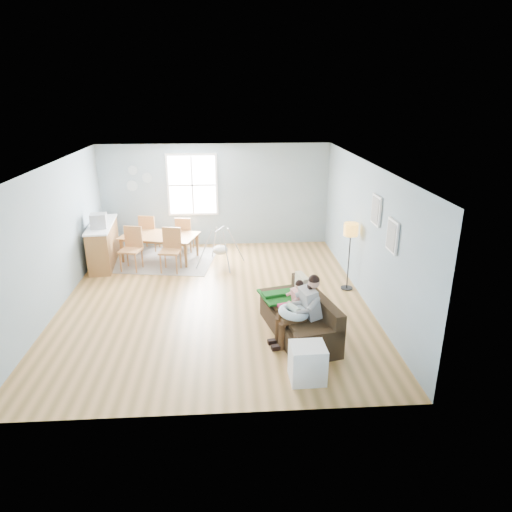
{
  "coord_description": "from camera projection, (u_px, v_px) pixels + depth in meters",
  "views": [
    {
      "loc": [
        0.28,
        -8.42,
        3.99
      ],
      "look_at": [
        0.82,
        -0.26,
        1.0
      ],
      "focal_mm": 32.0,
      "sensor_mm": 36.0,
      "label": 1
    }
  ],
  "objects": [
    {
      "name": "pictures",
      "position": [
        384.0,
        222.0,
        7.81
      ],
      "size": [
        0.05,
        1.34,
        0.74
      ],
      "color": "white",
      "rests_on": "room"
    },
    {
      "name": "chair_se",
      "position": [
        171.0,
        246.0,
        10.53
      ],
      "size": [
        0.52,
        0.52,
        1.01
      ],
      "color": "#9E6B36",
      "rests_on": "rug"
    },
    {
      "name": "beige_pillow",
      "position": [
        302.0,
        286.0,
        8.18
      ],
      "size": [
        0.2,
        0.44,
        0.42
      ],
      "primitive_type": "cube",
      "rotation": [
        0.0,
        0.0,
        0.21
      ],
      "color": "beige",
      "rests_on": "sofa"
    },
    {
      "name": "counter",
      "position": [
        103.0,
        244.0,
        10.95
      ],
      "size": [
        0.69,
        1.84,
        1.01
      ],
      "color": "brown",
      "rests_on": "room"
    },
    {
      "name": "nursing_pillow",
      "position": [
        294.0,
        312.0,
        7.4
      ],
      "size": [
        0.6,
        0.58,
        0.21
      ],
      "primitive_type": "torus",
      "rotation": [
        0.0,
        0.14,
        0.18
      ],
      "color": "#CAE9FC",
      "rests_on": "father"
    },
    {
      "name": "chair_sw",
      "position": [
        132.0,
        245.0,
        10.61
      ],
      "size": [
        0.55,
        0.55,
        1.01
      ],
      "color": "#9E6B36",
      "rests_on": "rug"
    },
    {
      "name": "father",
      "position": [
        302.0,
        308.0,
        7.42
      ],
      "size": [
        0.89,
        0.51,
        1.21
      ],
      "color": "gray",
      "rests_on": "sofa"
    },
    {
      "name": "floor_lamp",
      "position": [
        351.0,
        235.0,
        9.31
      ],
      "size": [
        0.29,
        0.29,
        1.44
      ],
      "color": "black",
      "rests_on": "room"
    },
    {
      "name": "green_throw",
      "position": [
        285.0,
        295.0,
        8.29
      ],
      "size": [
        1.01,
        0.9,
        0.04
      ],
      "primitive_type": "cube",
      "rotation": [
        0.0,
        0.0,
        0.26
      ],
      "color": "#135619",
      "rests_on": "sofa"
    },
    {
      "name": "rug",
      "position": [
        161.0,
        260.0,
        11.36
      ],
      "size": [
        2.88,
        2.36,
        0.01
      ],
      "primitive_type": "cube",
      "rotation": [
        0.0,
        0.0,
        -0.16
      ],
      "color": "gray",
      "rests_on": "room"
    },
    {
      "name": "toddler",
      "position": [
        294.0,
        297.0,
        7.84
      ],
      "size": [
        0.5,
        0.33,
        0.74
      ],
      "color": "white",
      "rests_on": "sofa"
    },
    {
      "name": "wall_plates",
      "position": [
        137.0,
        179.0,
        11.74
      ],
      "size": [
        0.67,
        0.02,
        0.66
      ],
      "color": "#A6C1C8",
      "rests_on": "room"
    },
    {
      "name": "dining_table",
      "position": [
        160.0,
        248.0,
        11.25
      ],
      "size": [
        2.01,
        1.46,
        0.64
      ],
      "primitive_type": "imported",
      "rotation": [
        0.0,
        0.0,
        -0.27
      ],
      "color": "brown",
      "rests_on": "rug"
    },
    {
      "name": "room",
      "position": [
        211.0,
        180.0,
        8.41
      ],
      "size": [
        8.4,
        9.4,
        3.9
      ],
      "color": "olive"
    },
    {
      "name": "chair_nw",
      "position": [
        149.0,
        230.0,
        11.81
      ],
      "size": [
        0.51,
        0.51,
        0.98
      ],
      "color": "#9E6B36",
      "rests_on": "rug"
    },
    {
      "name": "baby_swing",
      "position": [
        220.0,
        249.0,
        10.88
      ],
      "size": [
        1.17,
        1.18,
        0.91
      ],
      "color": "#A9A8AD",
      "rests_on": "room"
    },
    {
      "name": "monitor",
      "position": [
        98.0,
        221.0,
        10.41
      ],
      "size": [
        0.39,
        0.37,
        0.33
      ],
      "color": "#A9A8AD",
      "rests_on": "counter"
    },
    {
      "name": "infant",
      "position": [
        293.0,
        308.0,
        7.41
      ],
      "size": [
        0.22,
        0.33,
        0.12
      ],
      "color": "silver",
      "rests_on": "nursing_pillow"
    },
    {
      "name": "sofa",
      "position": [
        301.0,
        320.0,
        7.82
      ],
      "size": [
        1.21,
        2.0,
        0.76
      ],
      "color": "black",
      "rests_on": "room"
    },
    {
      "name": "window",
      "position": [
        192.0,
        185.0,
        11.89
      ],
      "size": [
        1.32,
        0.08,
        1.62
      ],
      "color": "white",
      "rests_on": "room"
    },
    {
      "name": "chair_ne",
      "position": [
        184.0,
        232.0,
        11.74
      ],
      "size": [
        0.48,
        0.48,
        0.94
      ],
      "color": "#9E6B36",
      "rests_on": "rug"
    },
    {
      "name": "storage_cube",
      "position": [
        307.0,
        363.0,
        6.58
      ],
      "size": [
        0.52,
        0.46,
        0.56
      ],
      "color": "white",
      "rests_on": "room"
    }
  ]
}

